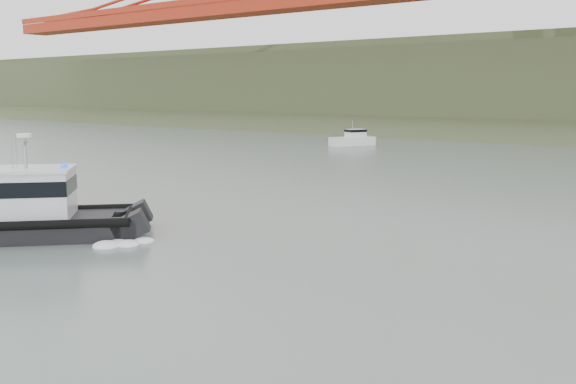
% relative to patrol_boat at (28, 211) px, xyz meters
% --- Properties ---
extents(ground, '(400.00, 400.00, 0.00)m').
position_rel_patrol_boat_xyz_m(ground, '(9.51, -0.52, -1.31)').
color(ground, slate).
rests_on(ground, ground).
extents(patrol_boat, '(10.28, 10.57, 5.25)m').
position_rel_patrol_boat_xyz_m(patrol_boat, '(0.00, 0.00, 0.00)').
color(patrol_boat, black).
rests_on(patrol_boat, ground).
extents(motorboat, '(4.37, 6.44, 3.38)m').
position_rel_patrol_boat_xyz_m(motorboat, '(-15.85, 55.65, -0.47)').
color(motorboat, silver).
rests_on(motorboat, ground).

